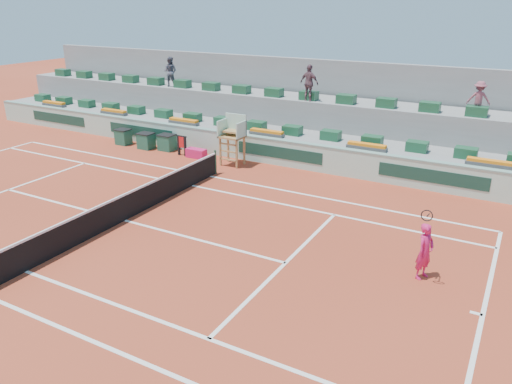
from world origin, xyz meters
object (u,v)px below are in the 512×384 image
player_bag (196,153)px  umpire_chair (233,133)px  drink_cooler_a (167,142)px  tennis_player (425,251)px

player_bag → umpire_chair: bearing=-0.6°
player_bag → drink_cooler_a: drink_cooler_a is taller
player_bag → tennis_player: 13.90m
player_bag → umpire_chair: 2.56m
umpire_chair → player_bag: bearing=179.4°
player_bag → drink_cooler_a: bearing=170.2°
drink_cooler_a → player_bag: bearing=-9.8°
player_bag → drink_cooler_a: (-2.13, 0.37, 0.19)m
drink_cooler_a → umpire_chair: bearing=-5.1°
drink_cooler_a → tennis_player: 15.96m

